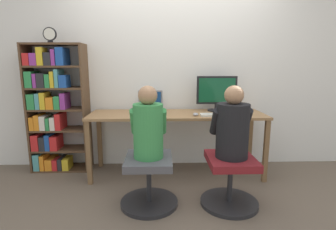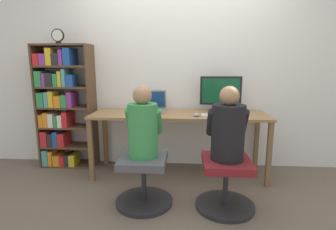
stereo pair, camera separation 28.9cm
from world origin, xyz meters
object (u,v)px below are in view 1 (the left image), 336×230
at_px(person_at_monitor, 232,127).
at_px(office_chair_left, 230,179).
at_px(laptop, 150,107).
at_px(office_chair_right, 149,179).
at_px(keyboard, 221,115).
at_px(desktop_monitor, 217,93).
at_px(bookshelf, 53,109).
at_px(desk_clock, 50,34).
at_px(person_at_laptop, 148,126).

bearing_deg(person_at_monitor, office_chair_left, -90.00).
relative_size(laptop, office_chair_right, 0.65).
xyz_separation_m(keyboard, person_at_monitor, (-0.02, -0.57, -0.00)).
relative_size(desktop_monitor, keyboard, 1.10).
bearing_deg(bookshelf, laptop, -2.01).
relative_size(office_chair_left, desk_clock, 3.21).
bearing_deg(office_chair_right, laptop, 90.81).
distance_m(person_at_laptop, bookshelf, 1.51).
height_order(office_chair_right, person_at_laptop, person_at_laptop).
bearing_deg(person_at_laptop, keyboard, 34.68).
relative_size(keyboard, office_chair_right, 0.82).
xyz_separation_m(desktop_monitor, person_at_monitor, (-0.04, -0.89, -0.21)).
height_order(office_chair_right, person_at_monitor, person_at_monitor).
bearing_deg(person_at_laptop, person_at_monitor, -1.65).
distance_m(laptop, person_at_monitor, 1.17).
bearing_deg(desk_clock, office_chair_left, -23.79).
height_order(desktop_monitor, office_chair_right, desktop_monitor).
distance_m(keyboard, person_at_monitor, 0.57).
bearing_deg(laptop, desktop_monitor, 1.09).
distance_m(laptop, person_at_laptop, 0.85).
bearing_deg(desk_clock, person_at_monitor, -23.66).
relative_size(bookshelf, desk_clock, 9.15).
bearing_deg(desktop_monitor, person_at_laptop, -133.15).
relative_size(desktop_monitor, desk_clock, 2.89).
xyz_separation_m(person_at_monitor, bookshelf, (-1.99, 0.91, 0.02)).
bearing_deg(desk_clock, person_at_laptop, -35.50).
xyz_separation_m(person_at_laptop, bookshelf, (-1.22, 0.89, 0.02)).
bearing_deg(person_at_laptop, bookshelf, 143.80).
relative_size(keyboard, office_chair_left, 0.82).
height_order(person_at_monitor, desk_clock, desk_clock).
bearing_deg(office_chair_right, desktop_monitor, 47.02).
relative_size(desktop_monitor, bookshelf, 0.32).
height_order(laptop, person_at_monitor, person_at_monitor).
distance_m(laptop, keyboard, 0.86).
bearing_deg(keyboard, office_chair_right, -145.07).
height_order(bookshelf, desk_clock, desk_clock).
xyz_separation_m(desktop_monitor, desk_clock, (-1.96, -0.04, 0.69)).
xyz_separation_m(laptop, office_chair_left, (0.79, -0.88, -0.55)).
distance_m(office_chair_left, office_chair_right, 0.77).
height_order(laptop, office_chair_left, laptop).
xyz_separation_m(desktop_monitor, person_at_laptop, (-0.81, -0.86, -0.20)).
xyz_separation_m(laptop, person_at_laptop, (0.01, -0.85, -0.04)).
height_order(laptop, person_at_laptop, person_at_laptop).
bearing_deg(keyboard, person_at_monitor, -92.14).
bearing_deg(bookshelf, keyboard, -9.63).
distance_m(office_chair_right, person_at_laptop, 0.52).
distance_m(person_at_laptop, desk_clock, 1.67).
bearing_deg(desktop_monitor, laptop, -178.91).
height_order(desktop_monitor, office_chair_left, desktop_monitor).
relative_size(person_at_laptop, bookshelf, 0.42).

